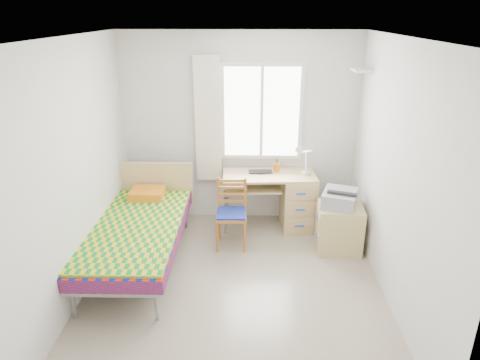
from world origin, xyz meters
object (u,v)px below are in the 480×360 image
bed (139,228)px  cabinet (339,228)px  desk (293,199)px  chair (232,209)px  printer (340,198)px

bed → cabinet: 2.44m
desk → cabinet: 0.80m
desk → chair: 0.95m
desk → chair: size_ratio=1.46×
bed → printer: bed is taller
cabinet → chair: bearing=179.4°
desk → cabinet: size_ratio=2.16×
chair → cabinet: (1.34, -0.09, -0.20)m
desk → cabinet: (0.53, -0.58, -0.13)m
bed → chair: (1.07, 0.47, 0.04)m
bed → cabinet: bed is taller
desk → printer: printer is taller
chair → desk: bearing=29.5°
desk → printer: size_ratio=2.34×
desk → chair: (-0.81, -0.50, 0.07)m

